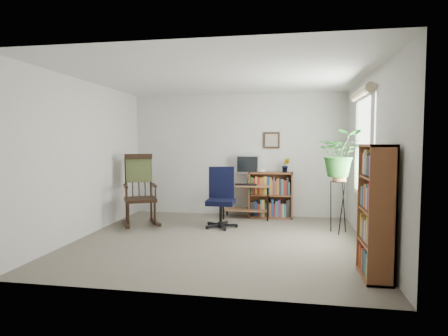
% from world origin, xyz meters
% --- Properties ---
extents(floor, '(4.20, 4.00, 0.00)m').
position_xyz_m(floor, '(0.00, 0.00, 0.00)').
color(floor, slate).
rests_on(floor, ground).
extents(ceiling, '(4.20, 4.00, 0.00)m').
position_xyz_m(ceiling, '(0.00, 0.00, 2.40)').
color(ceiling, silver).
rests_on(ceiling, ground).
extents(wall_back, '(4.20, 0.00, 2.40)m').
position_xyz_m(wall_back, '(0.00, 2.00, 1.20)').
color(wall_back, silver).
rests_on(wall_back, ground).
extents(wall_front, '(4.20, 0.00, 2.40)m').
position_xyz_m(wall_front, '(0.00, -2.00, 1.20)').
color(wall_front, silver).
rests_on(wall_front, ground).
extents(wall_left, '(0.00, 4.00, 2.40)m').
position_xyz_m(wall_left, '(-2.10, 0.00, 1.20)').
color(wall_left, silver).
rests_on(wall_left, ground).
extents(wall_right, '(0.00, 4.00, 2.40)m').
position_xyz_m(wall_right, '(2.10, 0.00, 1.20)').
color(wall_right, silver).
rests_on(wall_right, ground).
extents(window, '(0.12, 1.20, 1.50)m').
position_xyz_m(window, '(2.06, 0.30, 1.40)').
color(window, white).
rests_on(window, wall_right).
extents(desk, '(0.90, 0.49, 0.65)m').
position_xyz_m(desk, '(0.22, 1.70, 0.32)').
color(desk, brown).
rests_on(desk, floor).
extents(monitor, '(0.46, 0.16, 0.56)m').
position_xyz_m(monitor, '(0.22, 1.84, 0.93)').
color(monitor, '#AFB0B4').
rests_on(monitor, desk).
extents(keyboard, '(0.40, 0.15, 0.02)m').
position_xyz_m(keyboard, '(0.22, 1.58, 0.66)').
color(keyboard, black).
rests_on(keyboard, desk).
extents(office_chair, '(0.63, 0.63, 1.05)m').
position_xyz_m(office_chair, '(-0.13, 0.83, 0.52)').
color(office_chair, black).
rests_on(office_chair, floor).
extents(rocking_chair, '(1.09, 1.27, 1.27)m').
position_xyz_m(rocking_chair, '(-1.54, 0.73, 0.63)').
color(rocking_chair, black).
rests_on(rocking_chair, floor).
extents(low_bookshelf, '(0.83, 0.28, 0.88)m').
position_xyz_m(low_bookshelf, '(0.67, 1.82, 0.44)').
color(low_bookshelf, brown).
rests_on(low_bookshelf, floor).
extents(tall_bookshelf, '(0.27, 0.63, 1.43)m').
position_xyz_m(tall_bookshelf, '(1.92, -1.20, 0.72)').
color(tall_bookshelf, brown).
rests_on(tall_bookshelf, floor).
extents(plant_stand, '(0.33, 0.33, 0.98)m').
position_xyz_m(plant_stand, '(1.80, 0.78, 0.49)').
color(plant_stand, black).
rests_on(plant_stand, floor).
extents(spider_plant, '(1.69, 1.88, 1.46)m').
position_xyz_m(spider_plant, '(1.80, 0.78, 1.64)').
color(spider_plant, '#286A25').
rests_on(spider_plant, plant_stand).
extents(potted_plant_small, '(0.13, 0.24, 0.11)m').
position_xyz_m(potted_plant_small, '(0.95, 1.83, 0.93)').
color(potted_plant_small, '#286A25').
rests_on(potted_plant_small, low_bookshelf).
extents(framed_picture, '(0.32, 0.04, 0.32)m').
position_xyz_m(framed_picture, '(0.67, 1.97, 1.49)').
color(framed_picture, black).
rests_on(framed_picture, wall_back).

